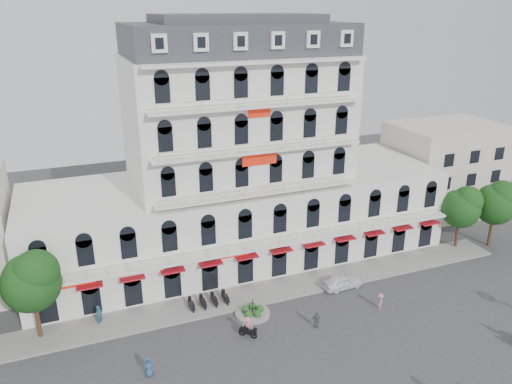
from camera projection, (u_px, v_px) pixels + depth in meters
name	position (u px, v px, depth m)	size (l,w,h in m)	color
ground	(312.00, 346.00, 41.43)	(120.00, 120.00, 0.00)	#38383A
sidewalk	(270.00, 291.00, 49.24)	(53.00, 4.00, 0.16)	gray
main_building	(238.00, 170.00, 53.62)	(45.00, 15.00, 25.80)	silver
flank_building_east	(443.00, 168.00, 67.07)	(14.00, 10.00, 12.00)	beige
traffic_island	(253.00, 312.00, 45.54)	(3.20, 3.20, 1.60)	gray
parked_scooter_row	(209.00, 306.00, 46.92)	(4.40, 1.80, 1.10)	black
tree_west_inner	(31.00, 279.00, 40.50)	(4.76, 4.76, 8.25)	#382314
tree_east_inner	(462.00, 206.00, 56.57)	(4.40, 4.37, 7.57)	#382314
tree_east_outer	(496.00, 201.00, 56.95)	(4.65, 4.65, 8.05)	#382314
parked_car	(342.00, 282.00, 49.73)	(1.65, 4.09, 1.39)	white
rider_center	(248.00, 327.00, 42.21)	(1.33, 1.28, 1.98)	black
pedestrian_left	(149.00, 367.00, 37.82)	(0.82, 0.54, 1.68)	#2B4E83
pedestrian_mid	(317.00, 320.00, 43.52)	(0.94, 0.39, 1.61)	#53555B
pedestrian_right	(380.00, 301.00, 46.27)	(1.02, 0.59, 1.58)	pink
pedestrian_far	(99.00, 315.00, 43.83)	(0.71, 0.47, 1.95)	navy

